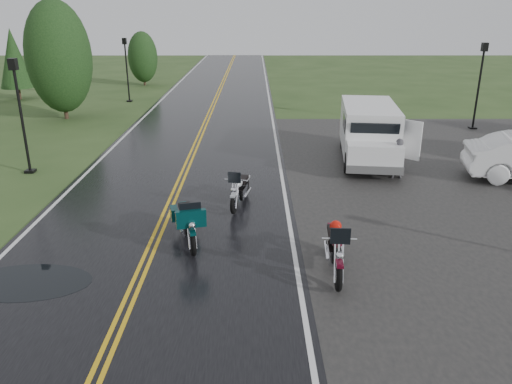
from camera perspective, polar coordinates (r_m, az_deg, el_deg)
ground at (r=13.48m, az=-12.05°, el=-6.95°), size 120.00×120.00×0.00m
road at (r=22.72m, az=-7.16°, el=4.63°), size 8.00×100.00×0.04m
parking_pad at (r=19.60m, az=24.70°, el=0.34°), size 14.00×24.00×0.03m
motorcycle_red at (r=11.34m, az=9.49°, el=-8.09°), size 1.07×2.52×1.46m
motorcycle_teal at (r=12.82m, az=-7.33°, el=-4.61°), size 1.45×2.54×1.42m
motorcycle_silver at (r=15.34m, az=-2.55°, el=-0.44°), size 1.23×2.32×1.30m
van_white at (r=19.53m, az=10.62°, el=5.39°), size 2.97×6.24×2.36m
person_at_van at (r=19.43m, az=15.87°, el=3.63°), size 0.56×0.37×1.54m
lamp_post_near_left at (r=21.06m, az=-25.22°, el=7.77°), size 0.38×0.38×4.42m
lamp_post_far_left at (r=36.03m, az=-14.54°, el=13.34°), size 0.37×0.37×4.30m
lamp_post_far_right at (r=28.99m, az=24.10°, el=10.95°), size 0.39×0.39×4.51m
tree_left_mid at (r=31.22m, az=-21.46°, el=12.93°), size 3.63×3.63×5.68m
tree_left_far at (r=43.91m, az=-12.77°, el=14.23°), size 2.43×2.43×3.74m
pine_left_far at (r=39.62m, az=-25.83°, el=12.91°), size 2.28×2.28×4.75m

